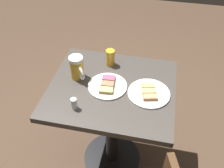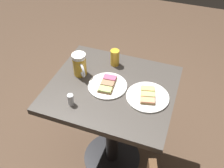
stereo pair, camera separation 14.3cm
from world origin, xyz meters
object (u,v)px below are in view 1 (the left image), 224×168
Objects in this scene: beer_mug at (77,68)px; beer_glass_small at (110,58)px; plate_far at (149,93)px; salt_shaker at (74,104)px; plate_near at (107,86)px.

beer_mug reaches higher than beer_glass_small.
salt_shaker reaches higher than plate_far.
plate_near is 0.22m from beer_glass_small.
plate_far is (-0.01, -0.24, -0.00)m from plate_near.
plate_far is 1.65× the size of beer_mug.
salt_shaker reaches higher than plate_near.
plate_far is 0.42m from salt_shaker.
plate_near is 2.16× the size of beer_glass_small.
beer_glass_small is (0.16, -0.16, -0.02)m from beer_mug.
salt_shaker is at bearing -166.46° from beer_mug.
plate_near is 0.24m from plate_far.
beer_mug is at bearing 76.55° from plate_near.
beer_glass_small is at bearing -14.46° from salt_shaker.
beer_glass_small reaches higher than plate_near.
beer_mug is 2.15× the size of salt_shaker.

